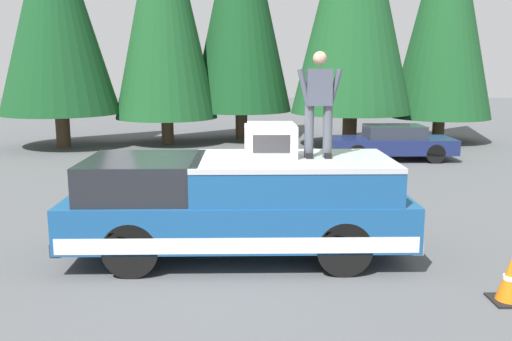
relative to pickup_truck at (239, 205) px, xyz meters
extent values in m
plane|color=#4C4F51|center=(-0.16, 0.47, -0.87)|extent=(90.00, 90.00, 0.00)
cube|color=navy|center=(0.00, 0.01, -0.17)|extent=(2.00, 5.50, 0.70)
cube|color=silver|center=(0.00, 0.01, -0.37)|extent=(2.01, 5.39, 0.24)
cube|color=black|center=(0.00, 1.52, 0.48)|extent=(1.84, 1.87, 0.60)
cube|color=navy|center=(0.00, -0.87, 0.44)|extent=(1.92, 3.19, 0.52)
cube|color=#B7BABF|center=(0.00, -0.87, 0.74)|extent=(1.94, 3.19, 0.08)
cube|color=#232326|center=(0.00, 2.70, -0.44)|extent=(1.96, 0.16, 0.20)
cube|color=#B2B5BA|center=(0.00, -2.68, -0.44)|extent=(1.96, 0.16, 0.20)
cylinder|color=black|center=(-0.85, 1.60, -0.45)|extent=(0.30, 0.84, 0.84)
cylinder|color=black|center=(0.85, 1.60, -0.45)|extent=(0.30, 0.84, 0.84)
cylinder|color=black|center=(-0.85, -1.59, -0.45)|extent=(0.30, 0.84, 0.84)
cylinder|color=black|center=(0.85, -1.59, -0.45)|extent=(0.30, 0.84, 0.84)
cube|color=silver|center=(0.11, -0.52, 1.04)|extent=(0.64, 0.84, 0.52)
cube|color=#2D2D30|center=(-0.22, -0.52, 1.04)|extent=(0.01, 0.59, 0.29)
cube|color=#99999E|center=(0.11, -0.52, 1.32)|extent=(0.58, 0.76, 0.04)
cylinder|color=#4C515B|center=(0.07, -1.44, 1.20)|extent=(0.15, 0.15, 0.84)
cube|color=black|center=(0.03, -1.44, 0.82)|extent=(0.26, 0.11, 0.08)
cylinder|color=#4C515B|center=(0.07, -1.14, 1.20)|extent=(0.15, 0.15, 0.84)
cube|color=black|center=(0.03, -1.14, 0.82)|extent=(0.26, 0.11, 0.08)
cube|color=#474C5B|center=(0.07, -1.29, 1.91)|extent=(0.24, 0.40, 0.58)
sphere|color=tan|center=(0.07, -1.29, 2.36)|extent=(0.22, 0.22, 0.22)
cylinder|color=#474C5B|center=(0.04, -1.54, 1.91)|extent=(0.09, 0.23, 0.58)
cylinder|color=#474C5B|center=(0.04, -1.05, 1.91)|extent=(0.09, 0.23, 0.58)
cube|color=navy|center=(9.38, -4.98, -0.38)|extent=(1.64, 4.10, 0.50)
cube|color=#282D38|center=(9.38, -5.08, 0.08)|extent=(1.31, 1.89, 0.42)
cylinder|color=black|center=(8.66, -3.71, -0.56)|extent=(0.20, 0.62, 0.62)
cylinder|color=black|center=(10.10, -3.71, -0.56)|extent=(0.20, 0.62, 0.62)
cylinder|color=black|center=(8.66, -6.26, -0.56)|extent=(0.20, 0.62, 0.62)
cylinder|color=black|center=(10.10, -6.26, -0.56)|extent=(0.20, 0.62, 0.62)
cube|color=black|center=(-1.88, -3.64, -0.86)|extent=(0.47, 0.47, 0.03)
cone|color=orange|center=(-1.88, -3.64, -0.56)|extent=(0.36, 0.36, 0.62)
cylinder|color=white|center=(-1.88, -3.64, -0.53)|extent=(0.19, 0.19, 0.06)
cylinder|color=#4C3826|center=(13.78, -8.13, -0.37)|extent=(0.48, 0.48, 1.00)
cone|color=#194C23|center=(13.78, -8.13, 4.69)|extent=(4.02, 4.02, 9.13)
cylinder|color=#4C3826|center=(12.55, -4.19, -0.22)|extent=(0.55, 0.55, 1.31)
cylinder|color=#4C3826|center=(14.60, 0.05, -0.26)|extent=(0.51, 0.51, 1.22)
cylinder|color=#4C3826|center=(13.44, 3.04, -0.35)|extent=(0.49, 0.49, 1.04)
cylinder|color=#4C3826|center=(12.60, 6.97, -0.23)|extent=(0.54, 0.54, 1.29)
cone|color=#14421E|center=(12.60, 6.97, 4.41)|extent=(4.47, 4.47, 7.98)
camera|label=1|loc=(-8.70, -0.11, 2.25)|focal=38.44mm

